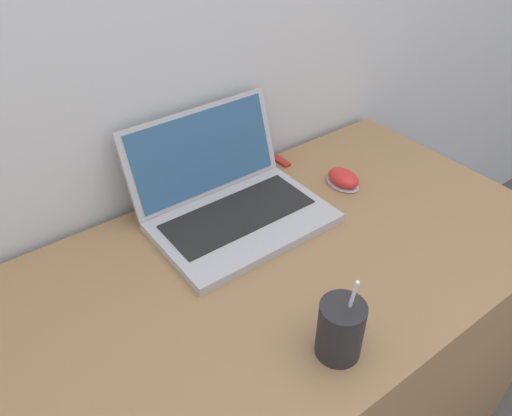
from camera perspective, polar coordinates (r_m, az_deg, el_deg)
The scene contains 5 objects.
desk at distance 1.33m, azimuth 2.90°, elevation -17.49°, with size 1.21×0.68×0.74m.
laptop at distance 1.13m, azimuth -3.00°, elevation 1.06°, with size 0.38×0.32×0.22m.
drink_cup at distance 0.85m, azimuth 9.63°, elevation -13.45°, with size 0.08×0.08×0.18m.
computer_mouse at distance 1.27m, azimuth 9.94°, elevation 3.32°, with size 0.07×0.09×0.04m.
usb_stick at distance 1.34m, azimuth 2.87°, elevation 5.38°, with size 0.02×0.06×0.01m.
Camera 1 is at (-0.51, -0.24, 1.45)m, focal length 35.00 mm.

